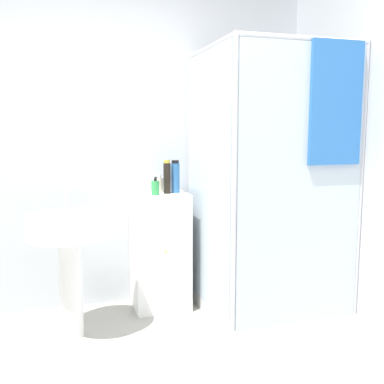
{
  "coord_description": "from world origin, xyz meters",
  "views": [
    {
      "loc": [
        -0.37,
        -1.89,
        1.41
      ],
      "look_at": [
        0.55,
        1.08,
        0.97
      ],
      "focal_mm": 42.0,
      "sensor_mm": 36.0,
      "label": 1
    }
  ],
  "objects_px": {
    "soap_dispenser": "(155,188)",
    "lotion_bottle_white": "(160,185)",
    "sink": "(69,241)",
    "shampoo_bottle_blue": "(175,177)",
    "shampoo_bottle_tall_black": "(167,177)"
  },
  "relations": [
    {
      "from": "sink",
      "to": "lotion_bottle_white",
      "type": "bearing_deg",
      "value": 29.05
    },
    {
      "from": "sink",
      "to": "shampoo_bottle_blue",
      "type": "relative_size",
      "value": 3.86
    },
    {
      "from": "sink",
      "to": "lotion_bottle_white",
      "type": "distance_m",
      "value": 0.88
    },
    {
      "from": "soap_dispenser",
      "to": "lotion_bottle_white",
      "type": "distance_m",
      "value": 0.17
    },
    {
      "from": "sink",
      "to": "shampoo_bottle_tall_black",
      "type": "bearing_deg",
      "value": 21.88
    },
    {
      "from": "sink",
      "to": "shampoo_bottle_tall_black",
      "type": "relative_size",
      "value": 3.78
    },
    {
      "from": "sink",
      "to": "shampoo_bottle_tall_black",
      "type": "height_order",
      "value": "shampoo_bottle_tall_black"
    },
    {
      "from": "shampoo_bottle_tall_black",
      "to": "shampoo_bottle_blue",
      "type": "distance_m",
      "value": 0.08
    },
    {
      "from": "sink",
      "to": "lotion_bottle_white",
      "type": "height_order",
      "value": "lotion_bottle_white"
    },
    {
      "from": "shampoo_bottle_tall_black",
      "to": "soap_dispenser",
      "type": "bearing_deg",
      "value": -151.42
    },
    {
      "from": "soap_dispenser",
      "to": "shampoo_bottle_blue",
      "type": "xyz_separation_m",
      "value": [
        0.18,
        0.08,
        0.07
      ]
    },
    {
      "from": "shampoo_bottle_tall_black",
      "to": "lotion_bottle_white",
      "type": "bearing_deg",
      "value": 108.52
    },
    {
      "from": "sink",
      "to": "soap_dispenser",
      "type": "bearing_deg",
      "value": 20.71
    },
    {
      "from": "sink",
      "to": "shampoo_bottle_tall_black",
      "type": "distance_m",
      "value": 0.89
    },
    {
      "from": "shampoo_bottle_tall_black",
      "to": "shampoo_bottle_blue",
      "type": "height_order",
      "value": "shampoo_bottle_tall_black"
    }
  ]
}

